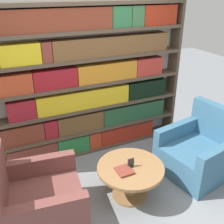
# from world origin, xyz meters

# --- Properties ---
(ground_plane) EXTENTS (14.00, 14.00, 0.00)m
(ground_plane) POSITION_xyz_m (0.00, 0.00, 0.00)
(ground_plane) COLOR gray
(bookshelf) EXTENTS (3.16, 0.30, 2.30)m
(bookshelf) POSITION_xyz_m (0.00, 1.37, 1.14)
(bookshelf) COLOR silver
(bookshelf) RESTS_ON ground_plane
(armchair_left) EXTENTS (1.03, 0.98, 0.94)m
(armchair_left) POSITION_xyz_m (-1.07, 0.15, 0.30)
(armchair_left) COLOR brown
(armchair_left) RESTS_ON ground_plane
(armchair_right) EXTENTS (1.06, 1.02, 0.94)m
(armchair_right) POSITION_xyz_m (1.26, 0.16, 0.30)
(armchair_right) COLOR #386684
(armchair_right) RESTS_ON ground_plane
(coffee_table) EXTENTS (0.84, 0.84, 0.45)m
(coffee_table) POSITION_xyz_m (0.09, 0.11, 0.32)
(coffee_table) COLOR olive
(coffee_table) RESTS_ON ground_plane
(table_sign) EXTENTS (0.08, 0.06, 0.12)m
(table_sign) POSITION_xyz_m (0.09, 0.11, 0.50)
(table_sign) COLOR black
(table_sign) RESTS_ON coffee_table
(stray_book) EXTENTS (0.19, 0.20, 0.03)m
(stray_book) POSITION_xyz_m (-0.02, 0.06, 0.47)
(stray_book) COLOR brown
(stray_book) RESTS_ON coffee_table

